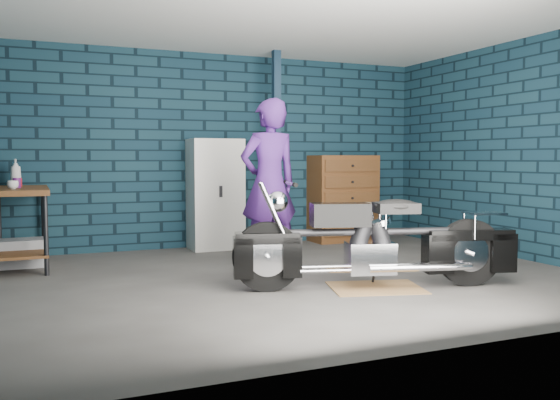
# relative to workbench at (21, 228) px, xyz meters

# --- Properties ---
(ground) EXTENTS (6.00, 6.00, 0.00)m
(ground) POSITION_rel_workbench_xyz_m (2.68, -1.75, -0.46)
(ground) COLOR #4B4946
(ground) RESTS_ON ground
(room_walls) EXTENTS (6.02, 5.01, 2.71)m
(room_walls) POSITION_rel_workbench_xyz_m (2.68, -1.20, 1.45)
(room_walls) COLOR #102837
(room_walls) RESTS_ON ground
(support_post) EXTENTS (0.10, 0.10, 2.70)m
(support_post) POSITION_rel_workbench_xyz_m (3.23, 0.20, 0.90)
(support_post) COLOR #112435
(support_post) RESTS_ON ground
(workbench) EXTENTS (0.60, 1.40, 0.91)m
(workbench) POSITION_rel_workbench_xyz_m (0.00, 0.00, 0.00)
(workbench) COLOR #5B311B
(workbench) RESTS_ON ground
(drip_mat) EXTENTS (1.00, 0.85, 0.01)m
(drip_mat) POSITION_rel_workbench_xyz_m (3.14, -2.51, -0.45)
(drip_mat) COLOR brown
(drip_mat) RESTS_ON ground
(motorcycle) EXTENTS (2.42, 1.24, 1.03)m
(motorcycle) POSITION_rel_workbench_xyz_m (3.14, -2.51, 0.06)
(motorcycle) COLOR black
(motorcycle) RESTS_ON ground
(person) EXTENTS (0.74, 0.52, 1.91)m
(person) POSITION_rel_workbench_xyz_m (2.61, -1.08, 0.50)
(person) COLOR #441D6F
(person) RESTS_ON ground
(storage_bin) EXTENTS (0.51, 0.36, 0.32)m
(storage_bin) POSITION_rel_workbench_xyz_m (0.02, 0.04, -0.30)
(storage_bin) COLOR gray
(storage_bin) RESTS_ON ground
(locker) EXTENTS (0.70, 0.50, 1.50)m
(locker) POSITION_rel_workbench_xyz_m (2.44, 0.48, 0.30)
(locker) COLOR silver
(locker) RESTS_ON ground
(tool_chest) EXTENTS (0.96, 0.54, 1.29)m
(tool_chest) POSITION_rel_workbench_xyz_m (4.43, 0.48, 0.19)
(tool_chest) COLOR brown
(tool_chest) RESTS_ON ground
(shop_stool) EXTENTS (0.34, 0.34, 0.61)m
(shop_stool) POSITION_rel_workbench_xyz_m (4.62, -0.07, -0.15)
(shop_stool) COLOR beige
(shop_stool) RESTS_ON ground
(cup_a) EXTENTS (0.12, 0.12, 0.09)m
(cup_a) POSITION_rel_workbench_xyz_m (-0.06, -0.32, 0.50)
(cup_a) COLOR beige
(cup_a) RESTS_ON workbench
(mug_purple) EXTENTS (0.11, 0.11, 0.11)m
(mug_purple) POSITION_rel_workbench_xyz_m (-0.03, -0.05, 0.51)
(mug_purple) COLOR #5C1967
(mug_purple) RESTS_ON workbench
(mug_red) EXTENTS (0.10, 0.10, 0.10)m
(mug_red) POSITION_rel_workbench_xyz_m (-0.01, 0.29, 0.51)
(mug_red) COLOR #A41526
(mug_red) RESTS_ON workbench
(bottle) EXTENTS (0.13, 0.13, 0.33)m
(bottle) POSITION_rel_workbench_xyz_m (-0.05, 0.46, 0.62)
(bottle) COLOR gray
(bottle) RESTS_ON workbench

